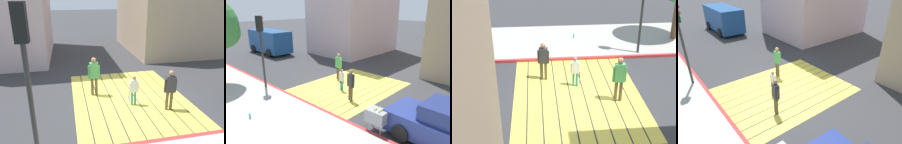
{
  "view_description": "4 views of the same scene",
  "coord_description": "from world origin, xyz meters",
  "views": [
    {
      "loc": [
        -8.43,
        2.58,
        4.37
      ],
      "look_at": [
        0.23,
        0.73,
        1.2
      ],
      "focal_mm": 34.89,
      "sensor_mm": 36.0,
      "label": 1
    },
    {
      "loc": [
        -9.25,
        -7.8,
        4.76
      ],
      "look_at": [
        -0.2,
        0.76,
        0.86
      ],
      "focal_mm": 34.13,
      "sensor_mm": 36.0,
      "label": 2
    },
    {
      "loc": [
        10.89,
        -1.47,
        6.54
      ],
      "look_at": [
        -0.15,
        -0.49,
        0.94
      ],
      "focal_mm": 52.28,
      "sensor_mm": 36.0,
      "label": 3
    },
    {
      "loc": [
        -5.23,
        -7.17,
        5.7
      ],
      "look_at": [
        0.64,
        0.34,
        0.72
      ],
      "focal_mm": 32.27,
      "sensor_mm": 36.0,
      "label": 4
    }
  ],
  "objects": [
    {
      "name": "traffic_light_corner",
      "position": [
        -3.58,
        3.48,
        3.04
      ],
      "size": [
        0.39,
        0.28,
        4.24
      ],
      "color": "#2D2D2D",
      "rests_on": "ground"
    },
    {
      "name": "pedestrian_child_with_racket",
      "position": [
        -0.68,
        0.01,
        0.73
      ],
      "size": [
        0.29,
        0.4,
        1.3
      ],
      "color": "teal",
      "rests_on": "ground"
    },
    {
      "name": "crosswalk_stripes",
      "position": [
        0.0,
        0.0,
        0.01
      ],
      "size": [
        6.4,
        4.9,
        0.01
      ],
      "color": "#EAD64C",
      "rests_on": "ground"
    },
    {
      "name": "ground_plane",
      "position": [
        0.0,
        0.0,
        0.0
      ],
      "size": [
        120.0,
        120.0,
        0.0
      ],
      "primitive_type": "plane",
      "color": "#38383A"
    },
    {
      "name": "pedestrian_adult_lead",
      "position": [
        0.6,
        1.47,
        1.04
      ],
      "size": [
        0.24,
        0.52,
        1.79
      ],
      "color": "brown",
      "rests_on": "ground"
    },
    {
      "name": "pedestrian_adult_trailing",
      "position": [
        -1.36,
        -1.24,
        0.97
      ],
      "size": [
        0.27,
        0.49,
        1.67
      ],
      "color": "brown",
      "rests_on": "ground"
    },
    {
      "name": "curb_painted",
      "position": [
        -3.25,
        0.0,
        0.07
      ],
      "size": [
        0.16,
        40.0,
        0.13
      ],
      "primitive_type": "cube",
      "color": "#BC3333",
      "rests_on": "ground"
    },
    {
      "name": "van_down_street",
      "position": [
        1.79,
        12.34,
        1.28
      ],
      "size": [
        2.41,
        5.23,
        2.35
      ],
      "color": "#1E4C8C",
      "rests_on": "ground"
    }
  ]
}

